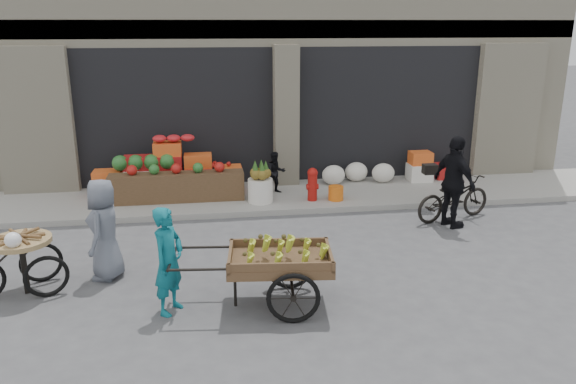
{
  "coord_description": "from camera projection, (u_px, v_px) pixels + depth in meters",
  "views": [
    {
      "loc": [
        -1.86,
        -7.61,
        3.74
      ],
      "look_at": [
        -0.55,
        1.02,
        1.1
      ],
      "focal_mm": 35.0,
      "sensor_mm": 36.0,
      "label": 1
    }
  ],
  "objects": [
    {
      "name": "fire_hydrant",
      "position": [
        312.0,
        183.0,
        11.82
      ],
      "size": [
        0.22,
        0.22,
        0.71
      ],
      "color": "#A5140F",
      "rests_on": "sidewalk"
    },
    {
      "name": "vendor_grey",
      "position": [
        104.0,
        229.0,
        8.39
      ],
      "size": [
        0.63,
        0.84,
        1.55
      ],
      "primitive_type": "imported",
      "rotation": [
        0.0,
        0.0,
        -1.76
      ],
      "color": "slate",
      "rests_on": "ground"
    },
    {
      "name": "pineapple_bin",
      "position": [
        260.0,
        190.0,
        11.75
      ],
      "size": [
        0.52,
        0.52,
        0.5
      ],
      "primitive_type": "cylinder",
      "color": "silver",
      "rests_on": "sidewalk"
    },
    {
      "name": "vendor_woman",
      "position": [
        169.0,
        261.0,
        7.38
      ],
      "size": [
        0.57,
        0.64,
        1.48
      ],
      "primitive_type": "imported",
      "rotation": [
        0.0,
        0.0,
        1.05
      ],
      "color": "#0E606E",
      "rests_on": "ground"
    },
    {
      "name": "right_bay_goods",
      "position": [
        397.0,
        170.0,
        13.26
      ],
      "size": [
        3.35,
        0.6,
        0.7
      ],
      "color": "silver",
      "rests_on": "sidewalk"
    },
    {
      "name": "banana_cart",
      "position": [
        276.0,
        257.0,
        7.55
      ],
      "size": [
        2.46,
        1.21,
        0.99
      ],
      "rotation": [
        0.0,
        0.0,
        -0.1
      ],
      "color": "brown",
      "rests_on": "ground"
    },
    {
      "name": "tricycle_cart",
      "position": [
        22.0,
        256.0,
        7.95
      ],
      "size": [
        1.45,
        1.09,
        0.95
      ],
      "rotation": [
        0.0,
        0.0,
        0.37
      ],
      "color": "#9E7F51",
      "rests_on": "ground"
    },
    {
      "name": "bicycle",
      "position": [
        453.0,
        197.0,
        11.02
      ],
      "size": [
        1.82,
        1.08,
        0.9
      ],
      "primitive_type": "imported",
      "rotation": [
        0.0,
        0.0,
        1.87
      ],
      "color": "black",
      "rests_on": "ground"
    },
    {
      "name": "sidewalk",
      "position": [
        292.0,
        196.0,
        12.42
      ],
      "size": [
        18.0,
        2.2,
        0.12
      ],
      "primitive_type": "cube",
      "color": "gray",
      "rests_on": "ground"
    },
    {
      "name": "ground",
      "position": [
        334.0,
        278.0,
        8.56
      ],
      "size": [
        80.0,
        80.0,
        0.0
      ],
      "primitive_type": "plane",
      "color": "#424244",
      "rests_on": "ground"
    },
    {
      "name": "cyclist",
      "position": [
        454.0,
        182.0,
        10.48
      ],
      "size": [
        0.72,
        1.11,
        1.76
      ],
      "primitive_type": "imported",
      "rotation": [
        0.0,
        0.0,
        1.87
      ],
      "color": "black",
      "rests_on": "ground"
    },
    {
      "name": "fruit_display",
      "position": [
        177.0,
        170.0,
        12.15
      ],
      "size": [
        3.1,
        1.12,
        1.24
      ],
      "color": "#A51716",
      "rests_on": "sidewalk"
    },
    {
      "name": "building",
      "position": [
        270.0,
        37.0,
        15.18
      ],
      "size": [
        14.0,
        6.45,
        7.0
      ],
      "color": "beige",
      "rests_on": "ground"
    },
    {
      "name": "orange_bucket",
      "position": [
        336.0,
        193.0,
        11.91
      ],
      "size": [
        0.32,
        0.32,
        0.3
      ],
      "primitive_type": "cylinder",
      "color": "orange",
      "rests_on": "sidewalk"
    },
    {
      "name": "seated_person",
      "position": [
        276.0,
        173.0,
        12.31
      ],
      "size": [
        0.51,
        0.43,
        0.93
      ],
      "primitive_type": "imported",
      "rotation": [
        0.0,
        0.0,
        0.17
      ],
      "color": "black",
      "rests_on": "sidewalk"
    }
  ]
}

